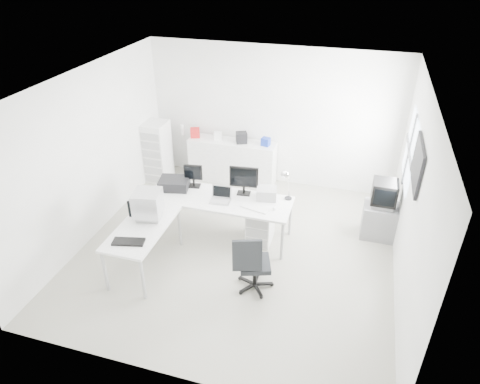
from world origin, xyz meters
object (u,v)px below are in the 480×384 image
(sideboard, at_px, (232,161))
(crt_monitor, at_px, (148,206))
(tv_cabinet, at_px, (379,221))
(inkjet_printer, at_px, (174,183))
(drawer_pedestal, at_px, (260,225))
(laptop, at_px, (220,196))
(laser_printer, at_px, (267,193))
(office_chair, at_px, (255,261))
(side_desk, at_px, (145,247))
(crt_tv, at_px, (384,194))
(lcd_monitor_small, at_px, (193,176))
(lcd_monitor_large, at_px, (244,181))
(main_desk, at_px, (220,217))
(filing_cabinet, at_px, (158,151))

(sideboard, bearing_deg, crt_monitor, -99.73)
(tv_cabinet, bearing_deg, inkjet_printer, -169.43)
(drawer_pedestal, bearing_deg, laptop, -167.01)
(drawer_pedestal, distance_m, laser_printer, 0.57)
(laser_printer, xyz_separation_m, office_chair, (0.15, -1.30, -0.36))
(side_desk, bearing_deg, crt_tv, 28.08)
(inkjet_printer, bearing_deg, lcd_monitor_small, 14.91)
(drawer_pedestal, height_order, lcd_monitor_small, lcd_monitor_small)
(side_desk, bearing_deg, laser_printer, 39.52)
(lcd_monitor_small, bearing_deg, crt_tv, 0.07)
(sideboard, bearing_deg, lcd_monitor_large, -66.59)
(office_chair, bearing_deg, crt_tv, 28.29)
(drawer_pedestal, xyz_separation_m, crt_monitor, (-1.55, -0.90, 0.66))
(side_desk, xyz_separation_m, crt_monitor, (0.00, 0.25, 0.59))
(main_desk, height_order, laptop, laptop)
(crt_monitor, height_order, sideboard, crt_monitor)
(side_desk, distance_m, inkjet_printer, 1.29)
(sideboard, bearing_deg, laptop, -78.15)
(sideboard, bearing_deg, drawer_pedestal, -60.16)
(crt_tv, bearing_deg, crt_monitor, -155.24)
(sideboard, bearing_deg, laser_printer, -56.57)
(main_desk, height_order, lcd_monitor_large, lcd_monitor_large)
(office_chair, bearing_deg, laptop, 112.16)
(inkjet_printer, distance_m, tv_cabinet, 3.56)
(crt_tv, bearing_deg, lcd_monitor_large, -167.62)
(laser_printer, height_order, tv_cabinet, laser_printer)
(lcd_monitor_large, bearing_deg, crt_tv, 6.08)
(drawer_pedestal, relative_size, crt_monitor, 1.40)
(side_desk, bearing_deg, drawer_pedestal, 36.57)
(inkjet_printer, xyz_separation_m, crt_monitor, (0.00, -0.95, 0.13))
(inkjet_printer, distance_m, filing_cabinet, 1.81)
(drawer_pedestal, height_order, crt_tv, crt_tv)
(inkjet_printer, bearing_deg, main_desk, -18.37)
(drawer_pedestal, height_order, inkjet_printer, inkjet_printer)
(inkjet_printer, bearing_deg, filing_cabinet, 113.71)
(inkjet_printer, distance_m, lcd_monitor_large, 1.22)
(laser_printer, xyz_separation_m, crt_monitor, (-1.60, -1.07, 0.12))
(office_chair, bearing_deg, inkjet_printer, 127.29)
(laser_printer, bearing_deg, main_desk, -174.07)
(main_desk, relative_size, lcd_monitor_large, 4.82)
(lcd_monitor_large, xyz_separation_m, crt_tv, (2.26, 0.50, -0.17))
(crt_monitor, height_order, office_chair, crt_monitor)
(laser_printer, bearing_deg, side_desk, -150.89)
(drawer_pedestal, bearing_deg, office_chair, -80.08)
(lcd_monitor_large, distance_m, laptop, 0.48)
(lcd_monitor_small, xyz_separation_m, laser_printer, (1.30, -0.03, -0.11))
(side_desk, bearing_deg, lcd_monitor_large, 48.37)
(lcd_monitor_large, distance_m, laser_printer, 0.43)
(laptop, distance_m, filing_cabinet, 2.56)
(side_desk, bearing_deg, lcd_monitor_small, 77.47)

